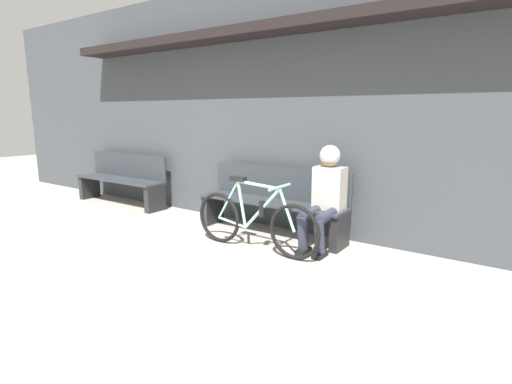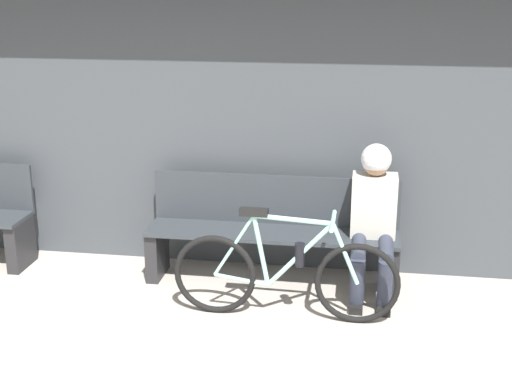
{
  "view_description": "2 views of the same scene",
  "coord_description": "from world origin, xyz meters",
  "views": [
    {
      "loc": [
        3.03,
        -1.46,
        1.52
      ],
      "look_at": [
        0.42,
        2.28,
        0.61
      ],
      "focal_mm": 28.0,
      "sensor_mm": 36.0,
      "label": 1
    },
    {
      "loc": [
        1.09,
        -2.59,
        2.38
      ],
      "look_at": [
        0.33,
        2.28,
        0.86
      ],
      "focal_mm": 50.0,
      "sensor_mm": 36.0,
      "label": 2
    }
  ],
  "objects": [
    {
      "name": "person_seated",
      "position": [
        1.18,
        2.55,
        0.67
      ],
      "size": [
        0.34,
        0.63,
        1.17
      ],
      "color": "#2D3342",
      "rests_on": "ground_plane"
    },
    {
      "name": "storefront_wall",
      "position": [
        0.0,
        3.01,
        1.66
      ],
      "size": [
        12.0,
        0.56,
        3.2
      ],
      "color": "#3D4247",
      "rests_on": "ground_plane"
    },
    {
      "name": "park_bench_near",
      "position": [
        0.4,
        2.67,
        0.41
      ],
      "size": [
        1.98,
        0.42,
        0.84
      ],
      "color": "#2D3338",
      "rests_on": "ground_plane"
    },
    {
      "name": "park_bench_far",
      "position": [
        -2.6,
        2.67,
        0.4
      ],
      "size": [
        1.85,
        0.42,
        0.84
      ],
      "color": "#2D3338",
      "rests_on": "ground_plane"
    },
    {
      "name": "bicycle",
      "position": [
        0.57,
        2.03,
        0.34
      ],
      "size": [
        1.62,
        0.4,
        0.82
      ],
      "color": "black",
      "rests_on": "ground_plane"
    },
    {
      "name": "ground_plane",
      "position": [
        0.0,
        0.0,
        0.0
      ],
      "size": [
        24.0,
        24.0,
        0.0
      ],
      "primitive_type": "plane",
      "color": "#ADA399"
    }
  ]
}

